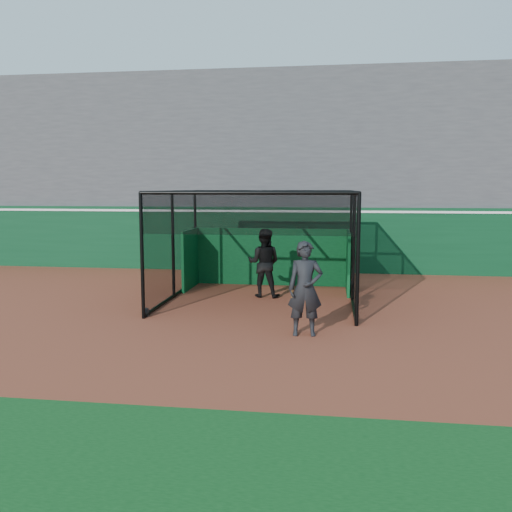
# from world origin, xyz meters

# --- Properties ---
(ground) EXTENTS (120.00, 120.00, 0.00)m
(ground) POSITION_xyz_m (0.00, 0.00, 0.00)
(ground) COLOR brown
(ground) RESTS_ON ground
(outfield_wall) EXTENTS (50.00, 0.50, 2.50)m
(outfield_wall) POSITION_xyz_m (0.00, 8.50, 1.29)
(outfield_wall) COLOR #0B3C1E
(outfield_wall) RESTS_ON ground
(grandstand) EXTENTS (50.00, 7.85, 8.95)m
(grandstand) POSITION_xyz_m (0.00, 12.27, 4.48)
(grandstand) COLOR #4C4C4F
(grandstand) RESTS_ON ground
(batting_cage) EXTENTS (5.33, 5.34, 3.12)m
(batting_cage) POSITION_xyz_m (0.98, 2.90, 1.56)
(batting_cage) COLOR black
(batting_cage) RESTS_ON ground
(batter) EXTENTS (1.05, 0.85, 2.04)m
(batter) POSITION_xyz_m (1.00, 3.38, 1.02)
(batter) COLOR black
(batter) RESTS_ON ground
(on_deck_player) EXTENTS (0.82, 0.59, 2.09)m
(on_deck_player) POSITION_xyz_m (2.43, -0.72, 1.04)
(on_deck_player) COLOR black
(on_deck_player) RESTS_ON ground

